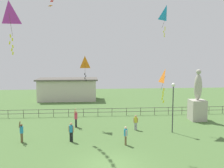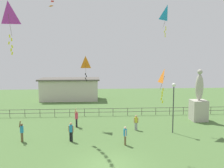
% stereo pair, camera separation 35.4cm
% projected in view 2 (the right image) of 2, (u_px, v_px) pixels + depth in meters
% --- Properties ---
extents(ground_plane, '(80.00, 80.00, 0.00)m').
position_uv_depth(ground_plane, '(108.00, 166.00, 16.25)').
color(ground_plane, '#4C7038').
extents(statue_monument, '(1.67, 1.67, 5.81)m').
position_uv_depth(statue_monument, '(199.00, 104.00, 27.77)').
color(statue_monument, '#B2AD9E').
rests_on(statue_monument, ground_plane).
extents(lamppost, '(0.36, 0.36, 4.75)m').
position_uv_depth(lamppost, '(174.00, 97.00, 23.07)').
color(lamppost, '#38383D').
rests_on(lamppost, ground_plane).
extents(person_0, '(0.47, 0.31, 1.65)m').
position_uv_depth(person_0, '(71.00, 131.00, 20.92)').
color(person_0, black).
rests_on(person_0, ground_plane).
extents(person_1, '(0.36, 0.52, 2.02)m').
position_uv_depth(person_1, '(76.00, 117.00, 25.25)').
color(person_1, black).
rests_on(person_1, ground_plane).
extents(person_2, '(0.29, 0.47, 1.55)m').
position_uv_depth(person_2, '(125.00, 134.00, 20.05)').
color(person_2, brown).
rests_on(person_2, ground_plane).
extents(person_3, '(0.32, 0.48, 1.85)m').
position_uv_depth(person_3, '(22.00, 131.00, 20.84)').
color(person_3, brown).
rests_on(person_3, ground_plane).
extents(person_4, '(0.46, 0.28, 1.50)m').
position_uv_depth(person_4, '(136.00, 121.00, 24.20)').
color(person_4, '#99999E').
rests_on(person_4, ground_plane).
extents(kite_0, '(0.98, 1.30, 3.25)m').
position_uv_depth(kite_0, '(8.00, 15.00, 15.42)').
color(kite_0, '#B22DB2').
extents(kite_1, '(1.21, 1.17, 3.16)m').
position_uv_depth(kite_1, '(167.00, 13.00, 24.71)').
color(kite_1, '#198CD1').
extents(kite_2, '(0.78, 0.57, 2.62)m').
position_uv_depth(kite_2, '(86.00, 63.00, 25.08)').
color(kite_2, orange).
extents(kite_3, '(0.50, 0.85, 2.45)m').
position_uv_depth(kite_3, '(164.00, 77.00, 17.28)').
color(kite_3, orange).
extents(waterfront_railing, '(36.03, 0.06, 0.95)m').
position_uv_depth(waterfront_railing, '(99.00, 111.00, 30.04)').
color(waterfront_railing, '#4C4742').
rests_on(waterfront_railing, ground_plane).
extents(pavilion_building, '(9.93, 5.10, 3.61)m').
position_uv_depth(pavilion_building, '(70.00, 89.00, 41.48)').
color(pavilion_building, beige).
rests_on(pavilion_building, ground_plane).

